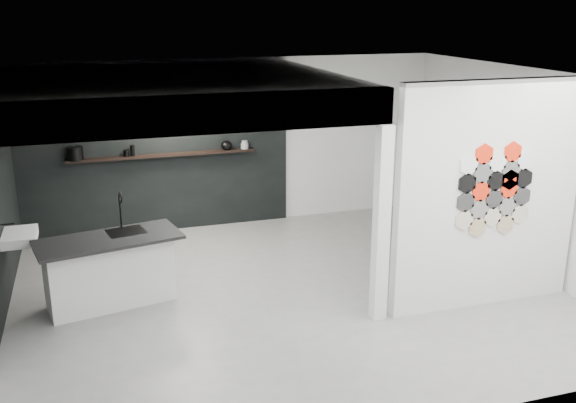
# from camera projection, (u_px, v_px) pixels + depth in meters

# --- Properties ---
(floor) EXTENTS (7.00, 6.00, 0.01)m
(floor) POSITION_uv_depth(u_px,v_px,m) (288.00, 293.00, 8.41)
(floor) COLOR slate
(partition_panel) EXTENTS (2.45, 0.15, 2.80)m
(partition_panel) POSITION_uv_depth(u_px,v_px,m) (488.00, 196.00, 7.73)
(partition_panel) COLOR silver
(partition_panel) RESTS_ON floor
(bay_clad_back) EXTENTS (4.40, 0.04, 2.35)m
(bay_clad_back) POSITION_uv_depth(u_px,v_px,m) (156.00, 162.00, 10.40)
(bay_clad_back) COLOR black
(bay_clad_back) RESTS_ON floor
(bulkhead) EXTENTS (4.40, 4.00, 0.40)m
(bulkhead) POSITION_uv_depth(u_px,v_px,m) (167.00, 91.00, 8.20)
(bulkhead) COLOR silver
(bulkhead) RESTS_ON corner_column
(corner_column) EXTENTS (0.16, 0.16, 2.35)m
(corner_column) POSITION_uv_depth(u_px,v_px,m) (381.00, 225.00, 7.39)
(corner_column) COLOR silver
(corner_column) RESTS_ON floor
(fascia_beam) EXTENTS (4.40, 0.16, 0.40)m
(fascia_beam) POSITION_uv_depth(u_px,v_px,m) (192.00, 115.00, 6.45)
(fascia_beam) COLOR silver
(fascia_beam) RESTS_ON corner_column
(wall_basin) EXTENTS (0.40, 0.60, 0.12)m
(wall_basin) POSITION_uv_depth(u_px,v_px,m) (20.00, 237.00, 7.96)
(wall_basin) COLOR silver
(wall_basin) RESTS_ON bay_clad_left
(display_shelf) EXTENTS (3.00, 0.15, 0.04)m
(display_shelf) POSITION_uv_depth(u_px,v_px,m) (163.00, 155.00, 10.30)
(display_shelf) COLOR black
(display_shelf) RESTS_ON bay_clad_back
(kitchen_island) EXTENTS (1.83, 1.08, 1.38)m
(kitchen_island) POSITION_uv_depth(u_px,v_px,m) (110.00, 269.00, 7.96)
(kitchen_island) COLOR silver
(kitchen_island) RESTS_ON floor
(stockpot) EXTENTS (0.28, 0.28, 0.20)m
(stockpot) POSITION_uv_depth(u_px,v_px,m) (75.00, 153.00, 9.88)
(stockpot) COLOR black
(stockpot) RESTS_ON display_shelf
(kettle) EXTENTS (0.23, 0.23, 0.15)m
(kettle) POSITION_uv_depth(u_px,v_px,m) (226.00, 145.00, 10.57)
(kettle) COLOR black
(kettle) RESTS_ON display_shelf
(glass_bowl) EXTENTS (0.14, 0.14, 0.09)m
(glass_bowl) POSITION_uv_depth(u_px,v_px,m) (245.00, 146.00, 10.67)
(glass_bowl) COLOR gray
(glass_bowl) RESTS_ON display_shelf
(glass_vase) EXTENTS (0.10, 0.10, 0.14)m
(glass_vase) POSITION_uv_depth(u_px,v_px,m) (245.00, 145.00, 10.66)
(glass_vase) COLOR gray
(glass_vase) RESTS_ON display_shelf
(bottle_dark) EXTENTS (0.08, 0.08, 0.18)m
(bottle_dark) POSITION_uv_depth(u_px,v_px,m) (132.00, 151.00, 10.13)
(bottle_dark) COLOR black
(bottle_dark) RESTS_ON display_shelf
(utensil_cup) EXTENTS (0.11, 0.11, 0.10)m
(utensil_cup) POSITION_uv_depth(u_px,v_px,m) (126.00, 153.00, 10.11)
(utensil_cup) COLOR black
(utensil_cup) RESTS_ON display_shelf
(hex_tile_cluster) EXTENTS (1.04, 0.02, 1.16)m
(hex_tile_cluster) POSITION_uv_depth(u_px,v_px,m) (496.00, 190.00, 7.63)
(hex_tile_cluster) COLOR beige
(hex_tile_cluster) RESTS_ON partition_panel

